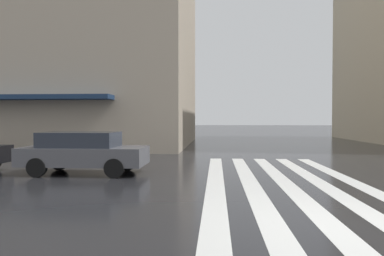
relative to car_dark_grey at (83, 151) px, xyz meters
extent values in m
plane|color=black|center=(-5.50, -6.76, -0.76)|extent=(220.00, 220.00, 0.00)
cube|color=silver|center=(-1.50, -8.45, -0.75)|extent=(13.00, 0.50, 0.01)
cube|color=silver|center=(-1.50, -7.45, -0.75)|extent=(13.00, 0.50, 0.01)
cube|color=silver|center=(-1.50, -6.45, -0.75)|extent=(13.00, 0.50, 0.01)
cube|color=silver|center=(-1.50, -5.45, -0.75)|extent=(13.00, 0.50, 0.01)
cube|color=silver|center=(-1.50, -4.45, -0.75)|extent=(13.00, 0.50, 0.01)
cube|color=tan|center=(14.35, 8.92, 9.09)|extent=(14.70, 22.80, 19.69)
cube|color=#4C4C51|center=(0.00, -0.04, -0.15)|extent=(1.75, 4.10, 0.60)
cube|color=#232833|center=(0.00, 0.11, 0.40)|extent=(1.54, 2.46, 0.50)
cylinder|color=black|center=(0.83, -1.29, -0.45)|extent=(0.20, 0.62, 0.62)
cylinder|color=black|center=(-0.83, -1.29, -0.45)|extent=(0.20, 0.62, 0.62)
cylinder|color=black|center=(0.83, 1.21, -0.45)|extent=(0.20, 0.62, 0.62)
cylinder|color=black|center=(-0.83, 1.21, -0.45)|extent=(0.20, 0.62, 0.62)
camera|label=1|loc=(-11.80, -4.48, 1.08)|focal=33.61mm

